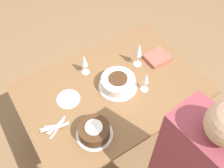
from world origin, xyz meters
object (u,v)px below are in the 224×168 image
wine_glass_near (146,79)px  wine_glass_far (139,51)px  cake_front_chocolate (94,131)px  cake_center_white (118,83)px  wine_glass_extra (84,61)px

wine_glass_near → wine_glass_far: bearing=65.2°
cake_front_chocolate → wine_glass_far: wine_glass_far is taller
cake_center_white → cake_front_chocolate: 0.45m
cake_front_chocolate → wine_glass_extra: size_ratio=1.32×
cake_center_white → cake_front_chocolate: (-0.36, -0.26, 0.00)m
wine_glass_far → wine_glass_extra: 0.44m
wine_glass_near → wine_glass_far: (0.11, 0.24, 0.03)m
wine_glass_extra → wine_glass_far: bearing=-21.1°
cake_front_chocolate → cake_center_white: bearing=35.6°
cake_front_chocolate → wine_glass_far: 0.74m
cake_center_white → wine_glass_extra: 0.31m
cake_front_chocolate → wine_glass_far: bearing=30.1°
wine_glass_near → cake_center_white: bearing=138.4°
wine_glass_far → cake_center_white: bearing=-158.3°
wine_glass_near → cake_front_chocolate: bearing=-166.7°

